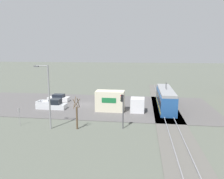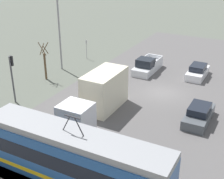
% 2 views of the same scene
% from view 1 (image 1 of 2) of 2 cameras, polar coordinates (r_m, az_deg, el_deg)
% --- Properties ---
extents(ground_plane, '(320.00, 320.00, 0.00)m').
position_cam_1_polar(ground_plane, '(42.97, -7.17, -4.02)').
color(ground_plane, '#565B51').
extents(road_surface, '(19.00, 48.16, 0.08)m').
position_cam_1_polar(road_surface, '(42.97, -7.17, -3.97)').
color(road_surface, '#565454').
rests_on(road_surface, ground).
extents(rail_bed, '(55.72, 4.40, 0.22)m').
position_cam_1_polar(rail_bed, '(41.69, 13.65, -4.61)').
color(rail_bed, '#5B5954').
rests_on(rail_bed, ground).
extents(light_rail_tram, '(12.60, 2.63, 4.67)m').
position_cam_1_polar(light_rail_tram, '(40.91, 13.80, -2.37)').
color(light_rail_tram, '#235193').
rests_on(light_rail_tram, ground).
extents(box_truck, '(2.52, 8.35, 3.52)m').
position_cam_1_polar(box_truck, '(37.79, 1.21, -3.24)').
color(box_truck, silver).
rests_on(box_truck, ground).
extents(pickup_truck, '(2.07, 5.30, 1.78)m').
position_cam_1_polar(pickup_truck, '(41.07, -15.33, -3.89)').
color(pickup_truck, silver).
rests_on(pickup_truck, ground).
extents(sedan_car_0, '(1.89, 4.53, 1.48)m').
position_cam_1_polar(sedan_car_0, '(46.52, -0.79, -1.99)').
color(sedan_car_0, '#4C5156').
rests_on(sedan_car_0, ground).
extents(sedan_car_1, '(1.85, 4.38, 1.47)m').
position_cam_1_polar(sedan_car_1, '(46.74, -13.76, -2.23)').
color(sedan_car_1, silver).
rests_on(sedan_car_1, ground).
extents(traffic_light_pole, '(0.28, 0.47, 4.67)m').
position_cam_1_polar(traffic_light_pole, '(29.24, 2.76, -4.47)').
color(traffic_light_pole, '#47474C').
rests_on(traffic_light_pole, ground).
extents(street_tree, '(1.04, 0.87, 4.38)m').
position_cam_1_polar(street_tree, '(29.66, -9.18, -6.51)').
color(street_tree, brown).
rests_on(street_tree, ground).
extents(street_lamp_near_crossing, '(0.36, 1.95, 8.61)m').
position_cam_1_polar(street_lamp_near_crossing, '(29.94, -16.46, -0.85)').
color(street_lamp_near_crossing, gray).
rests_on(street_lamp_near_crossing, ground).
extents(no_parking_sign, '(0.32, 0.08, 2.56)m').
position_cam_1_polar(no_parking_sign, '(33.39, -23.04, -6.12)').
color(no_parking_sign, gray).
rests_on(no_parking_sign, ground).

